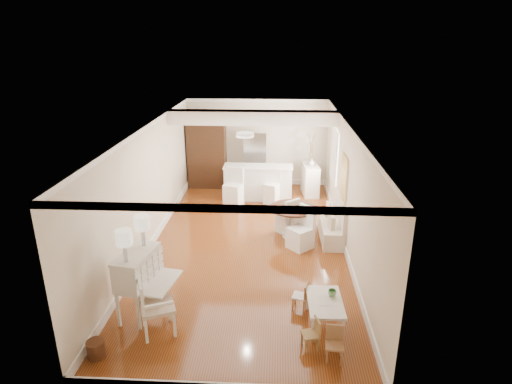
# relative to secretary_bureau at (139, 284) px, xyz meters

# --- Properties ---
(room) EXTENTS (9.00, 9.04, 2.82)m
(room) POSITION_rel_secretary_bureau_xyz_m (1.73, 3.07, 1.38)
(room) COLOR brown
(room) RESTS_ON ground
(secretary_bureau) EXTENTS (1.10, 1.11, 1.20)m
(secretary_bureau) POSITION_rel_secretary_bureau_xyz_m (0.00, 0.00, 0.00)
(secretary_bureau) COLOR white
(secretary_bureau) RESTS_ON ground
(gustavian_armchair) EXTENTS (0.75, 0.75, 1.00)m
(gustavian_armchair) POSITION_rel_secretary_bureau_xyz_m (0.44, -0.48, -0.10)
(gustavian_armchair) COLOR white
(gustavian_armchair) RESTS_ON ground
(wicker_basket) EXTENTS (0.29, 0.29, 0.28)m
(wicker_basket) POSITION_rel_secretary_bureau_xyz_m (-0.36, -1.12, -0.46)
(wicker_basket) COLOR #56311B
(wicker_basket) RESTS_ON ground
(kids_table) EXTENTS (0.60, 0.97, 0.48)m
(kids_table) POSITION_rel_secretary_bureau_xyz_m (3.20, -0.17, -0.36)
(kids_table) COLOR white
(kids_table) RESTS_ON ground
(kids_chair_a) EXTENTS (0.31, 0.31, 0.53)m
(kids_chair_a) POSITION_rel_secretary_bureau_xyz_m (2.92, -0.76, -0.34)
(kids_chair_a) COLOR #9A7846
(kids_chair_a) RESTS_ON ground
(kids_chair_b) EXTENTS (0.32, 0.32, 0.53)m
(kids_chair_b) POSITION_rel_secretary_bureau_xyz_m (2.80, 0.28, -0.34)
(kids_chair_b) COLOR #9D7447
(kids_chair_b) RESTS_ON ground
(kids_chair_c) EXTENTS (0.29, 0.29, 0.56)m
(kids_chair_c) POSITION_rel_secretary_bureau_xyz_m (3.26, -1.01, -0.32)
(kids_chair_c) COLOR #996B45
(kids_chair_c) RESTS_ON ground
(banquette) EXTENTS (0.52, 1.60, 0.98)m
(banquette) POSITION_rel_secretary_bureau_xyz_m (3.68, 3.24, -0.11)
(banquette) COLOR silver
(banquette) RESTS_ON ground
(dining_table) EXTENTS (1.40, 1.40, 0.77)m
(dining_table) POSITION_rel_secretary_bureau_xyz_m (2.76, 3.26, -0.22)
(dining_table) COLOR #4B2818
(dining_table) RESTS_ON ground
(slip_chair_near) EXTENTS (0.68, 0.68, 1.00)m
(slip_chair_near) POSITION_rel_secretary_bureau_xyz_m (2.91, 2.66, -0.10)
(slip_chair_near) COLOR white
(slip_chair_near) RESTS_ON ground
(slip_chair_far) EXTENTS (0.62, 0.62, 0.91)m
(slip_chair_far) POSITION_rel_secretary_bureau_xyz_m (2.63, 3.51, -0.15)
(slip_chair_far) COLOR white
(slip_chair_far) RESTS_ON ground
(breakfast_counter) EXTENTS (2.05, 0.65, 1.03)m
(breakfast_counter) POSITION_rel_secretary_bureau_xyz_m (1.79, 5.84, -0.09)
(breakfast_counter) COLOR white
(breakfast_counter) RESTS_ON ground
(bar_stool_left) EXTENTS (0.58, 0.58, 1.16)m
(bar_stool_left) POSITION_rel_secretary_bureau_xyz_m (1.13, 5.01, -0.02)
(bar_stool_left) COLOR white
(bar_stool_left) RESTS_ON ground
(bar_stool_right) EXTENTS (0.51, 0.51, 0.96)m
(bar_stool_right) POSITION_rel_secretary_bureau_xyz_m (2.21, 5.48, -0.12)
(bar_stool_right) COLOR white
(bar_stool_right) RESTS_ON ground
(pantry_cabinet) EXTENTS (1.20, 0.60, 2.30)m
(pantry_cabinet) POSITION_rel_secretary_bureau_xyz_m (0.09, 6.92, 0.55)
(pantry_cabinet) COLOR #381E11
(pantry_cabinet) RESTS_ON ground
(fridge) EXTENTS (0.75, 0.65, 1.80)m
(fridge) POSITION_rel_secretary_bureau_xyz_m (1.99, 6.89, 0.30)
(fridge) COLOR silver
(fridge) RESTS_ON ground
(sideboard) EXTENTS (0.53, 1.02, 0.94)m
(sideboard) POSITION_rel_secretary_bureau_xyz_m (3.38, 6.35, -0.13)
(sideboard) COLOR silver
(sideboard) RESTS_ON ground
(pencil_cup) EXTENTS (0.17, 0.17, 0.11)m
(pencil_cup) POSITION_rel_secretary_bureau_xyz_m (3.33, -0.01, -0.07)
(pencil_cup) COLOR #62A35F
(pencil_cup) RESTS_ON kids_table
(branch_vase) EXTENTS (0.24, 0.24, 0.19)m
(branch_vase) POSITION_rel_secretary_bureau_xyz_m (3.40, 6.32, 0.43)
(branch_vase) COLOR white
(branch_vase) RESTS_ON sideboard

